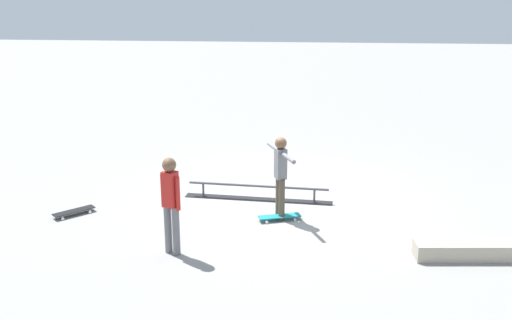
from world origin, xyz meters
The scene contains 7 objects.
ground_plane centered at (0.00, 0.00, 0.00)m, with size 60.00×60.00×0.00m, color gray.
grind_rail centered at (0.54, -0.05, 0.14)m, with size 3.04×0.48×0.32m.
skate_ledge centered at (-3.30, 2.31, 0.14)m, with size 2.21×0.38×0.28m, color #B2A893.
skater_main centered at (0.05, 0.91, 0.92)m, with size 0.58×1.20×1.59m.
skateboard_main centered at (0.06, 0.99, 0.07)m, with size 0.82×0.43×0.09m.
bystander_red_shirt centered at (1.75, 2.53, 0.93)m, with size 0.37×0.26×1.65m.
loose_skateboard_black centered at (3.99, 1.06, 0.07)m, with size 0.71×0.70×0.09m.
Camera 1 is at (-0.36, 11.43, 4.41)m, focal length 42.24 mm.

